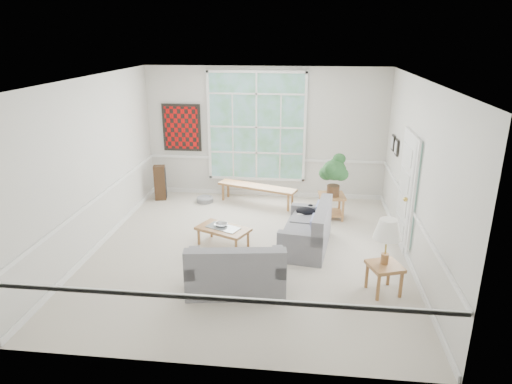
{
  "coord_description": "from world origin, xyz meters",
  "views": [
    {
      "loc": [
        0.94,
        -7.28,
        3.68
      ],
      "look_at": [
        0.1,
        0.2,
        1.05
      ],
      "focal_mm": 32.0,
      "sensor_mm": 36.0,
      "label": 1
    }
  ],
  "objects_px": {
    "loveseat_right": "(306,227)",
    "side_table": "(384,278)",
    "end_table": "(331,206)",
    "loveseat_front": "(236,266)",
    "coffee_table": "(223,237)"
  },
  "relations": [
    {
      "from": "loveseat_right",
      "to": "side_table",
      "type": "distance_m",
      "value": 1.84
    },
    {
      "from": "loveseat_front",
      "to": "loveseat_right",
      "type": "bearing_deg",
      "value": 48.9
    },
    {
      "from": "loveseat_right",
      "to": "side_table",
      "type": "height_order",
      "value": "loveseat_right"
    },
    {
      "from": "end_table",
      "to": "side_table",
      "type": "bearing_deg",
      "value": -77.23
    },
    {
      "from": "loveseat_front",
      "to": "end_table",
      "type": "xyz_separation_m",
      "value": [
        1.55,
        3.03,
        -0.14
      ]
    },
    {
      "from": "coffee_table",
      "to": "side_table",
      "type": "xyz_separation_m",
      "value": [
        2.66,
        -1.31,
        0.06
      ]
    },
    {
      "from": "loveseat_front",
      "to": "coffee_table",
      "type": "relative_size",
      "value": 1.55
    },
    {
      "from": "loveseat_front",
      "to": "coffee_table",
      "type": "distance_m",
      "value": 1.55
    },
    {
      "from": "loveseat_front",
      "to": "coffee_table",
      "type": "height_order",
      "value": "loveseat_front"
    },
    {
      "from": "side_table",
      "to": "end_table",
      "type": "bearing_deg",
      "value": 102.77
    },
    {
      "from": "loveseat_front",
      "to": "end_table",
      "type": "bearing_deg",
      "value": 55.12
    },
    {
      "from": "end_table",
      "to": "coffee_table",
      "type": "bearing_deg",
      "value": -142.1
    },
    {
      "from": "coffee_table",
      "to": "end_table",
      "type": "relative_size",
      "value": 1.82
    },
    {
      "from": "loveseat_front",
      "to": "coffee_table",
      "type": "bearing_deg",
      "value": 99.61
    },
    {
      "from": "loveseat_right",
      "to": "loveseat_front",
      "type": "bearing_deg",
      "value": -115.29
    }
  ]
}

